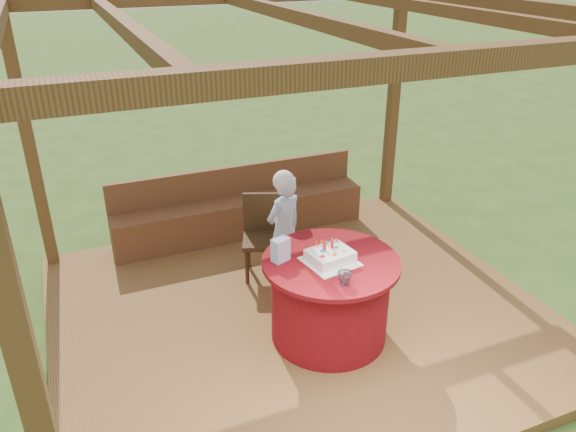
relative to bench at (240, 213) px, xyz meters
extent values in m
plane|color=#304D19|center=(0.00, -1.72, -0.38)|extent=(60.00, 60.00, 0.00)
cube|color=brown|center=(0.00, -1.72, -0.32)|extent=(4.50, 4.00, 0.12)
cube|color=brown|center=(-2.13, -3.60, 1.03)|extent=(0.12, 0.12, 2.60)
cube|color=brown|center=(-2.13, 0.16, 1.03)|extent=(0.12, 0.12, 2.60)
cube|color=brown|center=(2.13, 0.16, 1.03)|extent=(0.12, 0.12, 2.60)
cube|color=brown|center=(0.00, -3.60, 2.40)|extent=(4.50, 0.14, 0.12)
cube|color=brown|center=(2.13, -1.72, 2.40)|extent=(0.14, 4.00, 0.12)
cube|color=brown|center=(-1.30, -1.72, 2.40)|extent=(0.10, 3.70, 0.10)
cube|color=brown|center=(0.00, -1.72, 2.40)|extent=(0.10, 3.70, 0.10)
cube|color=brown|center=(1.30, -1.72, 2.40)|extent=(0.10, 3.70, 0.10)
cube|color=brown|center=(0.00, -0.02, -0.04)|extent=(3.00, 0.42, 0.45)
cube|color=brown|center=(0.00, 0.16, 0.36)|extent=(3.00, 0.06, 0.35)
cylinder|color=maroon|center=(0.09, -2.18, 0.10)|extent=(1.01, 1.01, 0.73)
cylinder|color=maroon|center=(0.09, -2.18, 0.49)|extent=(1.17, 1.17, 0.04)
cube|color=#382311|center=(-0.09, -1.01, 0.14)|extent=(0.53, 0.53, 0.05)
cylinder|color=#382311|center=(-0.30, -1.10, -0.06)|extent=(0.04, 0.04, 0.41)
cylinder|color=#382311|center=(0.01, -1.22, -0.06)|extent=(0.04, 0.04, 0.41)
cylinder|color=#382311|center=(-0.18, -0.79, -0.06)|extent=(0.04, 0.04, 0.41)
cylinder|color=#382311|center=(0.13, -0.91, -0.06)|extent=(0.04, 0.04, 0.41)
cube|color=#382311|center=(-0.02, -0.84, 0.37)|extent=(0.40, 0.19, 0.45)
imported|color=#94B6DC|center=(0.07, -1.20, 0.32)|extent=(0.50, 0.42, 1.18)
sphere|color=white|center=(0.07, -1.20, 0.85)|extent=(0.21, 0.21, 0.21)
cube|color=white|center=(0.07, -2.21, 0.51)|extent=(0.46, 0.46, 0.01)
cube|color=white|center=(0.07, -2.21, 0.56)|extent=(0.39, 0.33, 0.10)
cylinder|color=red|center=(0.03, -2.17, 0.65)|extent=(0.03, 0.03, 0.08)
cylinder|color=red|center=(0.10, -2.17, 0.65)|extent=(0.03, 0.03, 0.08)
sphere|color=red|center=(-0.03, -2.27, 0.63)|extent=(0.04, 0.04, 0.04)
sphere|color=orange|center=(0.07, -2.28, 0.63)|extent=(0.04, 0.04, 0.04)
sphere|color=yellow|center=(0.17, -2.26, 0.63)|extent=(0.04, 0.04, 0.04)
sphere|color=blue|center=(0.01, -2.19, 0.63)|extent=(0.04, 0.04, 0.04)
sphere|color=green|center=(0.14, -2.18, 0.63)|extent=(0.04, 0.04, 0.04)
cube|color=#CE85AF|center=(-0.30, -2.02, 0.61)|extent=(0.17, 0.14, 0.20)
imported|color=silver|center=(0.02, -2.55, 0.56)|extent=(0.12, 0.12, 0.11)
camera|label=1|loc=(-1.81, -5.79, 2.89)|focal=35.00mm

